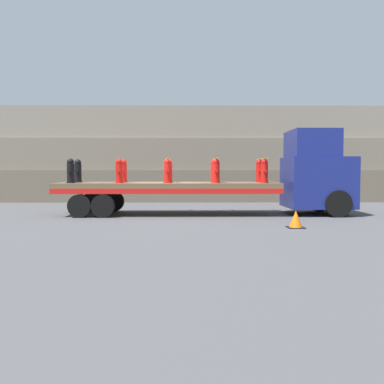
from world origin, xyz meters
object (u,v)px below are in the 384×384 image
(fire_hydrant_red_near_1, at_px, (119,171))
(fire_hydrant_red_far_2, at_px, (169,171))
(fire_hydrant_red_far_1, at_px, (123,171))
(flatbed_trailer, at_px, (156,188))
(fire_hydrant_black_near_0, at_px, (71,171))
(fire_hydrant_black_far_0, at_px, (78,171))
(fire_hydrant_red_far_4, at_px, (259,171))
(truck_cab, at_px, (318,173))
(fire_hydrant_red_far_3, at_px, (214,171))
(fire_hydrant_red_near_4, at_px, (264,171))
(fire_hydrant_red_near_2, at_px, (168,171))
(fire_hydrant_red_near_3, at_px, (216,171))
(traffic_cone, at_px, (296,219))

(fire_hydrant_red_near_1, xyz_separation_m, fire_hydrant_red_far_2, (1.86, 1.11, 0.00))
(fire_hydrant_red_far_1, height_order, fire_hydrant_red_far_2, same)
(flatbed_trailer, xyz_separation_m, fire_hydrant_black_near_0, (-3.24, -0.55, 0.69))
(fire_hydrant_black_far_0, relative_size, fire_hydrant_red_far_4, 1.00)
(truck_cab, bearing_deg, flatbed_trailer, 180.00)
(fire_hydrant_red_far_3, relative_size, fire_hydrant_red_near_4, 1.00)
(fire_hydrant_black_far_0, xyz_separation_m, fire_hydrant_red_far_3, (5.58, 0.00, 0.00))
(fire_hydrant_red_near_2, bearing_deg, fire_hydrant_red_near_1, 180.00)
(fire_hydrant_red_near_1, bearing_deg, fire_hydrant_red_near_3, 0.00)
(fire_hydrant_black_far_0, distance_m, fire_hydrant_red_far_3, 5.58)
(fire_hydrant_red_far_2, relative_size, fire_hydrant_red_far_4, 1.00)
(fire_hydrant_red_near_1, xyz_separation_m, fire_hydrant_red_far_1, (0.00, 1.11, 0.00))
(truck_cab, bearing_deg, fire_hydrant_red_near_1, -175.97)
(flatbed_trailer, relative_size, fire_hydrant_red_far_4, 9.21)
(truck_cab, distance_m, fire_hydrant_red_far_4, 2.34)
(flatbed_trailer, distance_m, fire_hydrant_red_far_4, 4.29)
(fire_hydrant_red_far_1, relative_size, fire_hydrant_red_near_3, 1.00)
(truck_cab, bearing_deg, fire_hydrant_red_far_1, 175.97)
(fire_hydrant_red_near_3, bearing_deg, fire_hydrant_red_far_3, 90.00)
(fire_hydrant_black_near_0, xyz_separation_m, fire_hydrant_red_near_2, (3.72, 0.00, 0.00))
(flatbed_trailer, bearing_deg, fire_hydrant_red_near_2, -49.29)
(fire_hydrant_red_near_1, xyz_separation_m, traffic_cone, (5.91, -3.54, -1.47))
(fire_hydrant_black_near_0, bearing_deg, fire_hydrant_red_near_3, 0.00)
(fire_hydrant_red_far_1, relative_size, traffic_cone, 1.77)
(truck_cab, xyz_separation_m, traffic_cone, (-1.94, -4.09, -1.37))
(fire_hydrant_red_near_2, relative_size, fire_hydrant_red_near_3, 1.00)
(fire_hydrant_red_far_2, distance_m, fire_hydrant_red_far_4, 3.72)
(fire_hydrant_red_near_3, distance_m, traffic_cone, 4.41)
(fire_hydrant_red_near_2, bearing_deg, fire_hydrant_black_near_0, 180.00)
(flatbed_trailer, xyz_separation_m, fire_hydrant_red_near_3, (2.34, -0.55, 0.69))
(flatbed_trailer, height_order, fire_hydrant_red_far_4, fire_hydrant_red_far_4)
(fire_hydrant_red_far_3, bearing_deg, fire_hydrant_red_far_2, 180.00)
(fire_hydrant_red_near_2, height_order, fire_hydrant_red_near_4, same)
(fire_hydrant_red_near_1, height_order, fire_hydrant_red_near_4, same)
(fire_hydrant_red_near_1, distance_m, fire_hydrant_red_far_1, 1.11)
(fire_hydrant_red_far_1, xyz_separation_m, fire_hydrant_red_near_3, (3.72, -1.11, 0.00))
(fire_hydrant_red_far_1, height_order, traffic_cone, fire_hydrant_red_far_1)
(fire_hydrant_black_near_0, bearing_deg, fire_hydrant_red_near_2, 0.00)
(fire_hydrant_black_near_0, distance_m, fire_hydrant_red_near_1, 1.86)
(fire_hydrant_red_near_3, distance_m, fire_hydrant_red_near_4, 1.86)
(fire_hydrant_red_near_1, relative_size, fire_hydrant_red_far_2, 1.00)
(fire_hydrant_red_far_1, relative_size, fire_hydrant_red_far_4, 1.00)
(fire_hydrant_black_far_0, xyz_separation_m, traffic_cone, (7.77, -4.65, -1.47))
(fire_hydrant_red_far_1, bearing_deg, fire_hydrant_red_near_2, -30.78)
(truck_cab, relative_size, fire_hydrant_red_far_3, 3.55)
(flatbed_trailer, xyz_separation_m, fire_hydrant_red_far_2, (0.48, 0.55, 0.69))
(fire_hydrant_red_near_1, bearing_deg, fire_hydrant_red_near_4, 0.00)
(fire_hydrant_red_near_3, height_order, traffic_cone, fire_hydrant_red_near_3)
(fire_hydrant_red_far_1, distance_m, fire_hydrant_red_far_4, 5.58)
(fire_hydrant_black_near_0, height_order, fire_hydrant_red_near_3, same)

